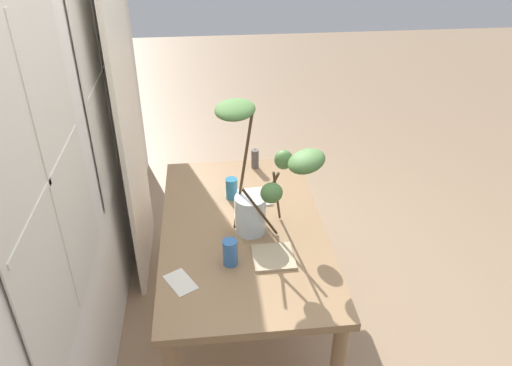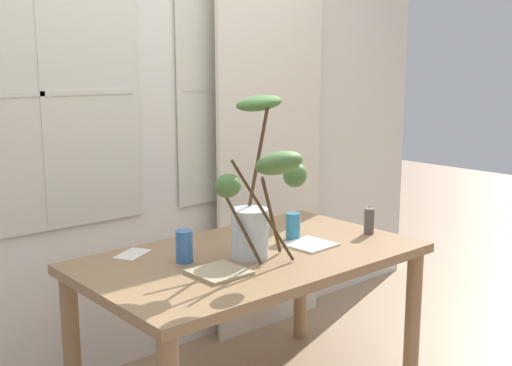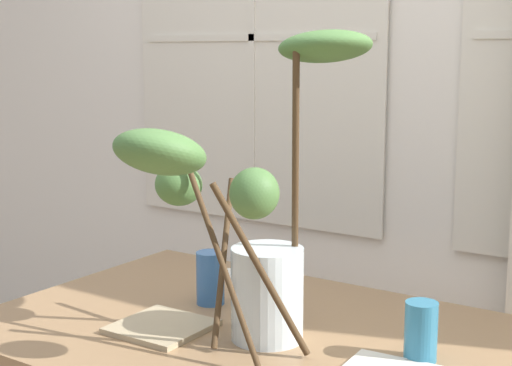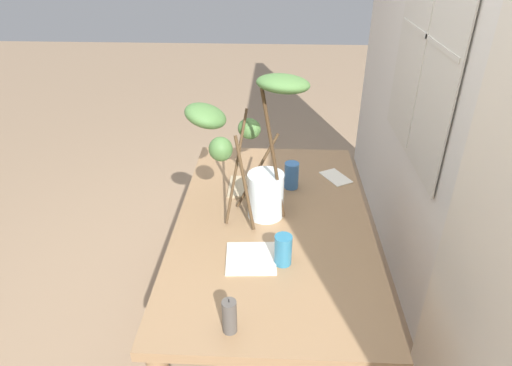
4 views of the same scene
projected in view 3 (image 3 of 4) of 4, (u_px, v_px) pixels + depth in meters
The scene contains 6 objects.
back_wall_with_windows at pixel (431, 79), 2.38m from camera, with size 4.35×0.14×2.67m.
vase_with_branches at pixel (251, 214), 1.69m from camera, with size 0.52×0.61×0.73m.
drinking_glass_blue_left at pixel (210, 278), 2.03m from camera, with size 0.08×0.08×0.14m, color #386BAD.
drinking_glass_blue_right at pixel (421, 331), 1.66m from camera, with size 0.07×0.07×0.13m, color teal.
plate_square_left at pixel (162, 327), 1.85m from camera, with size 0.21×0.21×0.01m, color tan.
napkin_folded at pixel (230, 274), 2.31m from camera, with size 0.18×0.11×0.00m, color silver.
Camera 3 is at (0.89, -1.47, 1.43)m, focal length 53.55 mm.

